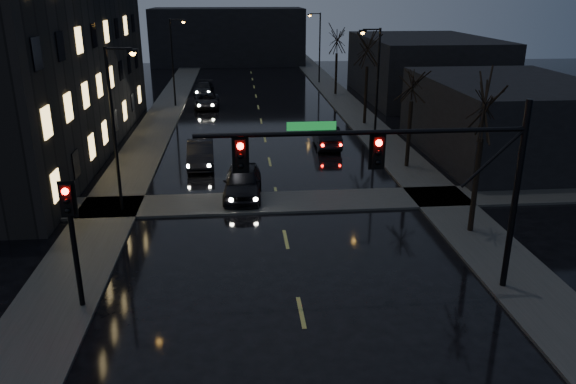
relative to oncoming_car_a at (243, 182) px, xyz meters
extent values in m
cube|color=#2D2D2B|center=(-6.70, 15.33, -0.77)|extent=(3.00, 140.00, 0.12)
cube|color=#2D2D2B|center=(10.30, 15.33, -0.77)|extent=(3.00, 140.00, 0.12)
cube|color=#2D2D2B|center=(1.80, -1.17, -0.77)|extent=(40.00, 3.00, 0.12)
cube|color=black|center=(-14.70, 10.33, 5.17)|extent=(12.00, 30.00, 12.00)
cube|color=black|center=(17.30, 6.33, 1.67)|extent=(10.00, 14.00, 5.00)
cube|color=black|center=(18.80, 28.33, 2.17)|extent=(12.00, 18.00, 6.00)
cube|color=black|center=(-1.20, 58.33, 3.17)|extent=(22.00, 10.00, 8.00)
cylinder|color=black|center=(9.40, -10.67, 2.67)|extent=(0.22, 0.22, 7.00)
cylinder|color=black|center=(3.90, -10.67, 5.17)|extent=(11.00, 0.16, 0.16)
cylinder|color=black|center=(8.40, -10.67, 4.17)|extent=(2.05, 0.10, 2.05)
cube|color=#0C591E|center=(2.20, -10.67, 5.42)|extent=(1.60, 0.04, 0.28)
cube|color=black|center=(-0.10, -10.67, 4.52)|extent=(0.35, 0.28, 1.05)
sphere|color=#FF0705|center=(-0.10, -10.83, 4.85)|extent=(0.22, 0.22, 0.22)
cube|color=black|center=(4.40, -10.67, 4.52)|extent=(0.35, 0.28, 1.05)
sphere|color=#FF0705|center=(4.40, -10.83, 4.85)|extent=(0.22, 0.22, 0.22)
cylinder|color=black|center=(-5.70, -10.67, 1.37)|extent=(0.18, 0.18, 4.40)
cube|color=black|center=(-5.70, -10.67, 3.17)|extent=(0.35, 0.28, 1.05)
sphere|color=#FF0705|center=(-5.70, -10.83, 3.50)|extent=(0.22, 0.22, 0.22)
cylinder|color=black|center=(10.20, -5.67, 1.37)|extent=(0.24, 0.24, 4.40)
cylinder|color=black|center=(10.20, 4.33, 1.24)|extent=(0.24, 0.24, 4.12)
cylinder|color=black|center=(10.20, 16.33, 1.51)|extent=(0.24, 0.24, 4.68)
cylinder|color=black|center=(10.20, 30.33, 1.32)|extent=(0.24, 0.24, 4.29)
cylinder|color=black|center=(-6.00, -1.67, 3.17)|extent=(0.16, 0.16, 8.00)
cylinder|color=black|center=(-5.40, -1.67, 7.07)|extent=(1.20, 0.10, 0.10)
cube|color=black|center=(-4.80, -1.67, 6.97)|extent=(0.50, 0.25, 0.15)
sphere|color=orange|center=(-4.80, -1.67, 6.87)|extent=(0.28, 0.28, 0.28)
cylinder|color=black|center=(-6.00, 25.33, 3.17)|extent=(0.16, 0.16, 8.00)
cylinder|color=black|center=(-5.40, 25.33, 7.07)|extent=(1.20, 0.10, 0.10)
cube|color=black|center=(-4.80, 25.33, 6.97)|extent=(0.50, 0.25, 0.15)
sphere|color=orange|center=(-4.80, 25.33, 6.87)|extent=(0.28, 0.28, 0.28)
cylinder|color=black|center=(9.60, 10.33, 3.17)|extent=(0.16, 0.16, 8.00)
cylinder|color=black|center=(9.00, 10.33, 7.07)|extent=(1.20, 0.10, 0.10)
cube|color=black|center=(8.40, 10.33, 6.97)|extent=(0.50, 0.25, 0.15)
sphere|color=orange|center=(8.40, 10.33, 6.87)|extent=(0.28, 0.28, 0.28)
cylinder|color=black|center=(9.60, 38.33, 3.17)|extent=(0.16, 0.16, 8.00)
cylinder|color=black|center=(9.00, 38.33, 7.07)|extent=(1.20, 0.10, 0.10)
cube|color=black|center=(8.40, 38.33, 6.97)|extent=(0.50, 0.25, 0.15)
sphere|color=orange|center=(8.40, 38.33, 6.87)|extent=(0.28, 0.28, 0.28)
imported|color=black|center=(0.00, 0.00, 0.00)|extent=(2.21, 4.95, 1.65)
imported|color=black|center=(-2.54, 5.88, -0.06)|extent=(1.83, 4.70, 1.52)
imported|color=black|center=(-3.00, 24.52, -0.16)|extent=(2.28, 4.85, 1.34)
imported|color=black|center=(-3.64, 31.64, -0.16)|extent=(2.08, 4.66, 1.33)
imported|color=black|center=(5.99, 9.62, -0.08)|extent=(1.65, 4.57, 1.50)
camera|label=1|loc=(-0.15, -28.18, 9.51)|focal=35.00mm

